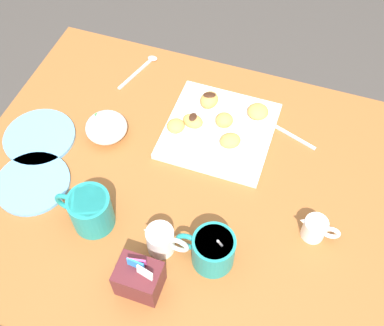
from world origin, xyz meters
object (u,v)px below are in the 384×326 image
(saucer_sky_right, at_px, (39,137))
(beignet_1, at_px, (193,121))
(cream_pitcher_white, at_px, (161,240))
(pastry_plate_square, at_px, (219,131))
(beignet_4, at_px, (176,126))
(dining_table, at_px, (178,209))
(coffee_mug_teal_left, at_px, (212,249))
(beignet_0, at_px, (224,120))
(beignet_3, at_px, (210,100))
(saucer_sky_left, at_px, (33,183))
(chocolate_sauce_pitcher, at_px, (315,228))
(sugar_caddy, at_px, (139,278))
(beignet_5, at_px, (258,111))
(ice_cream_bowl, at_px, (106,126))
(beignet_2, at_px, (230,141))
(coffee_mug_teal_right, at_px, (90,210))

(saucer_sky_right, distance_m, beignet_1, 0.39)
(cream_pitcher_white, relative_size, saucer_sky_right, 0.57)
(pastry_plate_square, relative_size, beignet_4, 5.80)
(dining_table, height_order, coffee_mug_teal_left, coffee_mug_teal_left)
(beignet_0, relative_size, beignet_3, 0.82)
(pastry_plate_square, distance_m, beignet_1, 0.07)
(dining_table, bearing_deg, saucer_sky_left, 19.55)
(chocolate_sauce_pitcher, bearing_deg, sugar_caddy, 36.50)
(dining_table, distance_m, beignet_5, 0.33)
(beignet_3, relative_size, beignet_4, 1.21)
(pastry_plate_square, xyz_separation_m, beignet_1, (0.07, 0.01, 0.02))
(ice_cream_bowl, xyz_separation_m, beignet_3, (-0.22, -0.17, -0.00))
(saucer_sky_left, relative_size, beignet_5, 3.24)
(saucer_sky_left, height_order, beignet_3, beignet_3)
(beignet_5, bearing_deg, ice_cream_bowl, 26.65)
(beignet_3, distance_m, beignet_5, 0.13)
(sugar_caddy, relative_size, chocolate_sauce_pitcher, 1.15)
(saucer_sky_right, bearing_deg, dining_table, 177.94)
(chocolate_sauce_pitcher, distance_m, saucer_sky_right, 0.71)
(sugar_caddy, xyz_separation_m, beignet_3, (0.02, -0.52, -0.01))
(cream_pitcher_white, height_order, saucer_sky_right, cream_pitcher_white)
(dining_table, relative_size, beignet_3, 18.38)
(beignet_3, bearing_deg, chocolate_sauce_pitcher, 139.90)
(saucer_sky_left, bearing_deg, beignet_3, -131.59)
(beignet_0, height_order, beignet_4, beignet_0)
(saucer_sky_left, xyz_separation_m, saucer_sky_right, (0.05, -0.13, 0.00))
(cream_pitcher_white, xyz_separation_m, chocolate_sauce_pitcher, (-0.31, -0.14, -0.01))
(beignet_2, height_order, beignet_5, beignet_2)
(sugar_caddy, height_order, chocolate_sauce_pitcher, sugar_caddy)
(dining_table, bearing_deg, sugar_caddy, 93.62)
(cream_pitcher_white, xyz_separation_m, beignet_3, (0.03, -0.42, -0.01))
(coffee_mug_teal_left, relative_size, ice_cream_bowl, 1.27)
(beignet_0, bearing_deg, pastry_plate_square, 69.01)
(coffee_mug_teal_right, relative_size, chocolate_sauce_pitcher, 1.46)
(dining_table, height_order, beignet_0, beignet_0)
(beignet_4, bearing_deg, sugar_caddy, 99.88)
(coffee_mug_teal_left, bearing_deg, sugar_caddy, 40.96)
(coffee_mug_teal_left, xyz_separation_m, beignet_0, (0.08, -0.36, -0.02))
(beignet_0, distance_m, beignet_2, 0.07)
(saucer_sky_left, height_order, beignet_2, beignet_2)
(chocolate_sauce_pitcher, xyz_separation_m, beignet_3, (0.33, -0.28, 0.00))
(ice_cream_bowl, bearing_deg, saucer_sky_left, 61.78)
(coffee_mug_teal_right, relative_size, beignet_3, 2.40)
(saucer_sky_right, bearing_deg, beignet_5, -154.46)
(dining_table, distance_m, ice_cream_bowl, 0.28)
(sugar_caddy, distance_m, beignet_0, 0.46)
(beignet_1, distance_m, beignet_2, 0.11)
(beignet_1, relative_size, beignet_4, 1.18)
(saucer_sky_left, relative_size, beignet_0, 3.91)
(coffee_mug_teal_right, bearing_deg, saucer_sky_right, -35.99)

